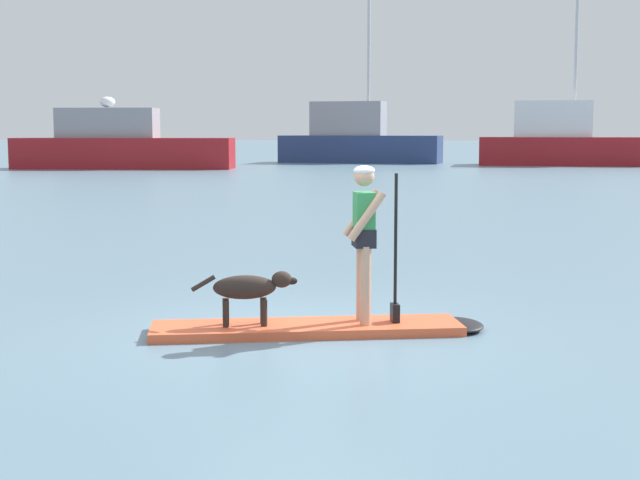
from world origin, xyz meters
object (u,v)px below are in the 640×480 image
at_px(paddleboard, 328,328).
at_px(moored_boat_starboard, 561,141).
at_px(moored_boat_outer, 120,146).
at_px(moored_boat_far_port, 357,140).
at_px(person_paddler, 365,232).
at_px(dog, 249,289).

relative_size(paddleboard, moored_boat_starboard, 0.31).
distance_m(moored_boat_outer, moored_boat_far_port, 16.97).
relative_size(moored_boat_outer, moored_boat_starboard, 1.07).
height_order(paddleboard, person_paddler, person_paddler).
bearing_deg(person_paddler, moored_boat_far_port, 96.24).
xyz_separation_m(person_paddler, moored_boat_outer, (-18.20, 41.33, 0.23)).
xyz_separation_m(dog, moored_boat_far_port, (-4.56, 53.21, 1.06)).
bearing_deg(moored_boat_far_port, person_paddler, -83.76).
xyz_separation_m(dog, moored_boat_starboard, (8.63, 50.60, 1.02)).
distance_m(person_paddler, dog, 1.39).
height_order(paddleboard, dog, dog).
distance_m(paddleboard, person_paddler, 1.12).
bearing_deg(dog, moored_boat_outer, 112.19).
relative_size(person_paddler, moored_boat_far_port, 0.14).
xyz_separation_m(paddleboard, person_paddler, (0.40, 0.10, 1.05)).
xyz_separation_m(paddleboard, dog, (-0.82, -0.21, 0.45)).
relative_size(paddleboard, dog, 3.31).
bearing_deg(person_paddler, moored_boat_outer, 113.77).
bearing_deg(moored_boat_outer, person_paddler, -66.23).
bearing_deg(dog, moored_boat_far_port, 94.90).
distance_m(moored_boat_far_port, moored_boat_starboard, 13.45).
height_order(paddleboard, moored_boat_starboard, moored_boat_starboard).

